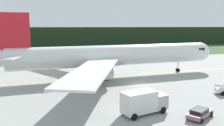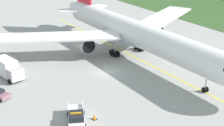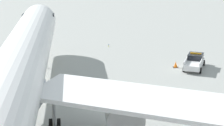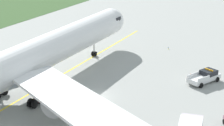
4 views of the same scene
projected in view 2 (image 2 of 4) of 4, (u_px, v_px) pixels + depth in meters
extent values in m
plane|color=#969894|center=(106.00, 72.00, 58.65)|extent=(320.00, 320.00, 0.00)
cube|color=yellow|center=(137.00, 58.00, 65.28)|extent=(75.36, 1.64, 0.01)
cylinder|color=white|center=(137.00, 34.00, 63.39)|extent=(47.18, 5.66, 4.83)
ellipsoid|color=white|center=(78.00, 8.00, 82.75)|extent=(7.78, 3.76, 3.62)
ellipsoid|color=#AFB7C2|center=(130.00, 37.00, 65.72)|extent=(13.28, 5.30, 2.65)
cube|color=white|center=(162.00, 18.00, 77.51)|extent=(17.33, 25.76, 0.35)
cylinder|color=#ABABAB|center=(153.00, 30.00, 73.09)|extent=(4.00, 3.02, 2.95)
cylinder|color=black|center=(159.00, 33.00, 71.51)|extent=(0.17, 2.72, 2.72)
cube|color=white|center=(53.00, 37.00, 63.51)|extent=(16.60, 25.98, 0.35)
cylinder|color=#ABABAB|center=(84.00, 44.00, 64.25)|extent=(4.00, 3.02, 2.95)
cylinder|color=black|center=(89.00, 47.00, 62.67)|extent=(0.17, 2.72, 2.72)
cube|color=white|center=(95.00, 7.00, 81.94)|extent=(4.87, 6.75, 0.28)
cube|color=white|center=(72.00, 10.00, 78.68)|extent=(4.70, 6.72, 0.28)
cylinder|color=gray|center=(206.00, 82.00, 50.66)|extent=(0.20, 0.20, 2.66)
cylinder|color=black|center=(206.00, 89.00, 51.28)|extent=(0.90, 0.24, 0.90)
cylinder|color=black|center=(204.00, 90.00, 51.02)|extent=(0.90, 0.24, 0.90)
cylinder|color=gray|center=(139.00, 42.00, 68.75)|extent=(0.28, 0.28, 2.66)
cylinder|color=black|center=(140.00, 49.00, 68.53)|extent=(1.21, 0.32, 1.20)
cylinder|color=black|center=(142.00, 48.00, 68.88)|extent=(1.21, 0.32, 1.20)
cylinder|color=black|center=(136.00, 47.00, 69.62)|extent=(1.21, 0.32, 1.20)
cylinder|color=black|center=(138.00, 47.00, 69.97)|extent=(1.21, 0.32, 1.20)
cylinder|color=gray|center=(115.00, 47.00, 65.60)|extent=(0.28, 0.28, 2.66)
cylinder|color=black|center=(118.00, 54.00, 65.73)|extent=(1.21, 0.32, 1.20)
cylinder|color=black|center=(115.00, 55.00, 65.38)|extent=(1.21, 0.32, 1.20)
cylinder|color=black|center=(114.00, 52.00, 66.82)|extent=(1.21, 0.32, 1.20)
cylinder|color=black|center=(111.00, 53.00, 66.47)|extent=(1.21, 0.32, 1.20)
cube|color=white|center=(76.00, 117.00, 43.08)|extent=(5.92, 4.16, 0.70)
cube|color=black|center=(76.00, 116.00, 41.90)|extent=(2.81, 2.66, 0.70)
cube|color=white|center=(83.00, 107.00, 44.22)|extent=(2.47, 1.17, 0.45)
cube|color=white|center=(68.00, 108.00, 43.97)|extent=(2.47, 1.17, 0.45)
cube|color=orange|center=(76.00, 113.00, 41.74)|extent=(0.78, 1.42, 0.16)
cylinder|color=black|center=(85.00, 126.00, 41.62)|extent=(0.79, 0.53, 0.76)
cylinder|color=black|center=(83.00, 111.00, 45.08)|extent=(0.79, 0.53, 0.76)
cylinder|color=black|center=(68.00, 112.00, 44.81)|extent=(0.79, 0.53, 0.76)
cube|color=#B8ACB6|center=(16.00, 74.00, 54.30)|extent=(2.37, 2.75, 2.00)
cube|color=silver|center=(6.00, 66.00, 56.33)|extent=(5.07, 3.35, 2.81)
cylinder|color=#99999E|center=(9.00, 76.00, 56.27)|extent=(0.77, 0.26, 1.04)
cylinder|color=#99999E|center=(4.00, 73.00, 57.51)|extent=(0.77, 0.26, 1.04)
cylinder|color=black|center=(23.00, 77.00, 55.45)|extent=(0.93, 0.45, 0.90)
cylinder|color=black|center=(10.00, 82.00, 53.90)|extent=(0.93, 0.45, 0.90)
cylinder|color=black|center=(9.00, 69.00, 58.72)|extent=(0.93, 0.45, 0.90)
cylinder|color=black|center=(9.00, 95.00, 49.63)|extent=(0.61, 0.44, 0.60)
cube|color=black|center=(94.00, 119.00, 43.90)|extent=(0.65, 0.65, 0.03)
cone|color=orange|center=(94.00, 116.00, 43.75)|extent=(0.50, 0.50, 0.79)
cylinder|color=yellow|center=(57.00, 43.00, 73.42)|extent=(0.10, 0.10, 0.28)
sphere|color=blue|center=(57.00, 43.00, 73.35)|extent=(0.12, 0.12, 0.12)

